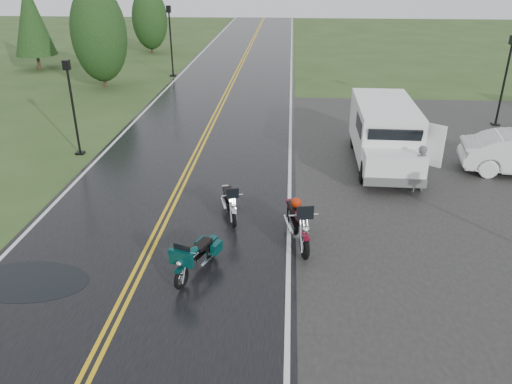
% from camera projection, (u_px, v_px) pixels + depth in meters
% --- Properties ---
extents(ground, '(120.00, 120.00, 0.00)m').
position_uv_depth(ground, '(148.00, 254.00, 13.45)').
color(ground, '#2D471E').
rests_on(ground, ground).
extents(road, '(8.00, 100.00, 0.04)m').
position_uv_depth(road, '(206.00, 135.00, 22.48)').
color(road, black).
rests_on(road, ground).
extents(parking_pad, '(14.00, 24.00, 0.03)m').
position_uv_depth(parking_pad, '(497.00, 188.00, 17.29)').
color(parking_pad, black).
rests_on(parking_pad, ground).
extents(motorcycle_red, '(1.35, 2.59, 1.45)m').
position_uv_depth(motorcycle_red, '(305.00, 236.00, 12.86)').
color(motorcycle_red, maroon).
rests_on(motorcycle_red, ground).
extents(motorcycle_teal, '(1.34, 2.07, 1.15)m').
position_uv_depth(motorcycle_teal, '(181.00, 270.00, 11.75)').
color(motorcycle_teal, '#043332').
rests_on(motorcycle_teal, ground).
extents(motorcycle_silver, '(1.22, 2.12, 1.18)m').
position_uv_depth(motorcycle_silver, '(233.00, 211.00, 14.47)').
color(motorcycle_silver, '#B9BDC1').
rests_on(motorcycle_silver, ground).
extents(van_white, '(2.37, 6.03, 2.35)m').
position_uv_depth(van_white, '(366.00, 152.00, 17.23)').
color(van_white, white).
rests_on(van_white, ground).
extents(person_at_van, '(0.70, 0.59, 1.64)m').
position_uv_depth(person_at_van, '(419.00, 170.00, 16.70)').
color(person_at_van, '#535358').
rests_on(person_at_van, ground).
extents(lamp_post_near_left, '(0.33, 0.33, 3.82)m').
position_uv_depth(lamp_post_near_left, '(73.00, 108.00, 19.55)').
color(lamp_post_near_left, black).
rests_on(lamp_post_near_left, ground).
extents(lamp_post_far_left, '(0.39, 0.39, 4.58)m').
position_uv_depth(lamp_post_far_left, '(171.00, 41.00, 32.91)').
color(lamp_post_far_left, black).
rests_on(lamp_post_far_left, ground).
extents(lamp_post_far_right, '(0.36, 0.36, 4.21)m').
position_uv_depth(lamp_post_far_right, '(504.00, 81.00, 22.96)').
color(lamp_post_far_right, black).
rests_on(lamp_post_far_right, ground).
extents(tree_left_mid, '(3.28, 3.28, 5.12)m').
position_uv_depth(tree_left_mid, '(100.00, 45.00, 29.95)').
color(tree_left_mid, '#1E3D19').
rests_on(tree_left_mid, ground).
extents(tree_left_far, '(2.88, 2.88, 4.43)m').
position_uv_depth(tree_left_far, '(150.00, 26.00, 41.29)').
color(tree_left_far, '#1E3D19').
rests_on(tree_left_far, ground).
extents(pine_left_far, '(2.81, 2.81, 5.86)m').
position_uv_depth(pine_left_far, '(32.00, 27.00, 34.73)').
color(pine_left_far, '#1E3D19').
rests_on(pine_left_far, ground).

